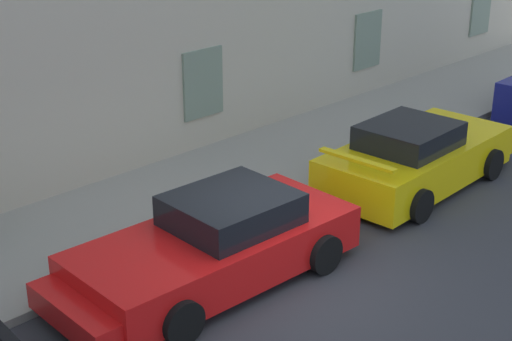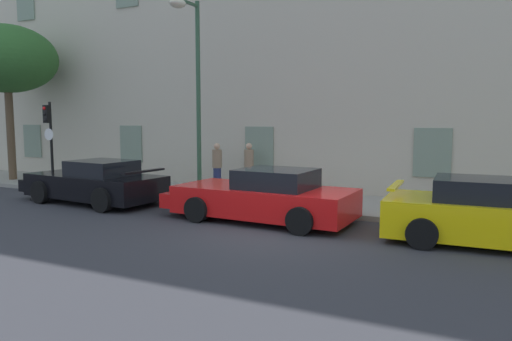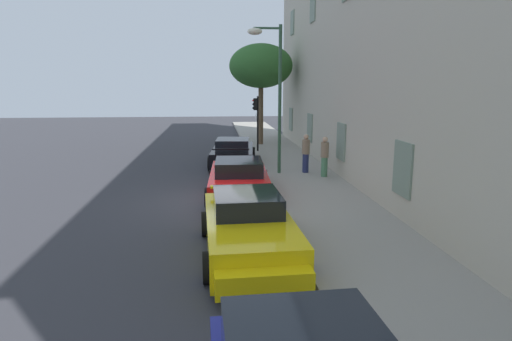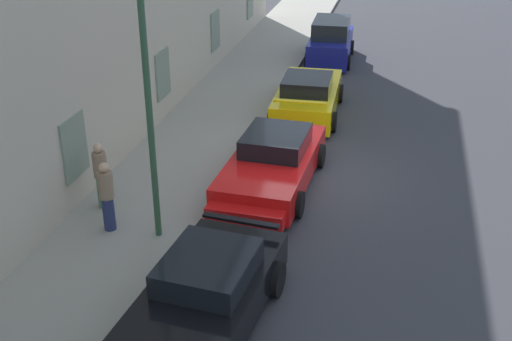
{
  "view_description": "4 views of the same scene",
  "coord_description": "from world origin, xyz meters",
  "px_view_note": "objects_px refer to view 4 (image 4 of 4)",
  "views": [
    {
      "loc": [
        -7.92,
        -7.29,
        6.29
      ],
      "look_at": [
        0.54,
        1.09,
        1.4
      ],
      "focal_mm": 54.98,
      "sensor_mm": 36.0,
      "label": 1
    },
    {
      "loc": [
        4.41,
        -10.25,
        2.63
      ],
      "look_at": [
        -1.22,
        1.32,
        1.23
      ],
      "focal_mm": 33.38,
      "sensor_mm": 36.0,
      "label": 2
    },
    {
      "loc": [
        14.06,
        -0.07,
        3.87
      ],
      "look_at": [
        0.85,
        1.21,
        1.22
      ],
      "focal_mm": 30.13,
      "sensor_mm": 36.0,
      "label": 3
    },
    {
      "loc": [
        -15.24,
        -2.21,
        7.68
      ],
      "look_at": [
        -1.78,
        0.94,
        0.91
      ],
      "focal_mm": 44.53,
      "sensor_mm": 36.0,
      "label": 4
    }
  ],
  "objects_px": {
    "pedestrian_admiring": "(101,175)",
    "hatchback_parked": "(331,42)",
    "sportscar_red_lead": "(198,307)",
    "sportscar_white_middle": "(308,95)",
    "street_lamp": "(164,52)",
    "sportscar_yellow_flank": "(271,167)",
    "pedestrian_strolling": "(107,196)"
  },
  "relations": [
    {
      "from": "pedestrian_admiring",
      "to": "hatchback_parked",
      "type": "bearing_deg",
      "value": -14.61
    },
    {
      "from": "sportscar_white_middle",
      "to": "sportscar_yellow_flank",
      "type": "bearing_deg",
      "value": 179.16
    },
    {
      "from": "sportscar_yellow_flank",
      "to": "sportscar_white_middle",
      "type": "distance_m",
      "value": 5.69
    },
    {
      "from": "street_lamp",
      "to": "sportscar_white_middle",
      "type": "bearing_deg",
      "value": -10.34
    },
    {
      "from": "sportscar_yellow_flank",
      "to": "street_lamp",
      "type": "distance_m",
      "value": 5.05
    },
    {
      "from": "sportscar_white_middle",
      "to": "pedestrian_admiring",
      "type": "relative_size",
      "value": 2.96
    },
    {
      "from": "sportscar_yellow_flank",
      "to": "hatchback_parked",
      "type": "relative_size",
      "value": 1.27
    },
    {
      "from": "street_lamp",
      "to": "pedestrian_strolling",
      "type": "relative_size",
      "value": 3.69
    },
    {
      "from": "sportscar_red_lead",
      "to": "hatchback_parked",
      "type": "relative_size",
      "value": 1.26
    },
    {
      "from": "sportscar_red_lead",
      "to": "sportscar_white_middle",
      "type": "height_order",
      "value": "sportscar_white_middle"
    },
    {
      "from": "sportscar_red_lead",
      "to": "pedestrian_admiring",
      "type": "bearing_deg",
      "value": 43.99
    },
    {
      "from": "sportscar_red_lead",
      "to": "sportscar_white_middle",
      "type": "relative_size",
      "value": 1.04
    },
    {
      "from": "sportscar_yellow_flank",
      "to": "pedestrian_admiring",
      "type": "relative_size",
      "value": 3.08
    },
    {
      "from": "hatchback_parked",
      "to": "street_lamp",
      "type": "distance_m",
      "value": 15.57
    },
    {
      "from": "sportscar_yellow_flank",
      "to": "hatchback_parked",
      "type": "bearing_deg",
      "value": -0.15
    },
    {
      "from": "sportscar_white_middle",
      "to": "street_lamp",
      "type": "height_order",
      "value": "street_lamp"
    },
    {
      "from": "sportscar_yellow_flank",
      "to": "sportscar_white_middle",
      "type": "relative_size",
      "value": 1.04
    },
    {
      "from": "hatchback_parked",
      "to": "street_lamp",
      "type": "relative_size",
      "value": 0.66
    },
    {
      "from": "sportscar_yellow_flank",
      "to": "street_lamp",
      "type": "relative_size",
      "value": 0.83
    },
    {
      "from": "sportscar_yellow_flank",
      "to": "pedestrian_admiring",
      "type": "height_order",
      "value": "pedestrian_admiring"
    },
    {
      "from": "hatchback_parked",
      "to": "pedestrian_strolling",
      "type": "xyz_separation_m",
      "value": [
        -15.1,
        3.11,
        0.2
      ]
    },
    {
      "from": "hatchback_parked",
      "to": "sportscar_red_lead",
      "type": "bearing_deg",
      "value": 179.7
    },
    {
      "from": "sportscar_red_lead",
      "to": "hatchback_parked",
      "type": "xyz_separation_m",
      "value": [
        17.89,
        -0.09,
        0.18
      ]
    },
    {
      "from": "hatchback_parked",
      "to": "pedestrian_strolling",
      "type": "bearing_deg",
      "value": 168.38
    },
    {
      "from": "pedestrian_admiring",
      "to": "pedestrian_strolling",
      "type": "xyz_separation_m",
      "value": [
        -0.93,
        -0.59,
        -0.0
      ]
    },
    {
      "from": "hatchback_parked",
      "to": "sportscar_white_middle",
      "type": "bearing_deg",
      "value": -179.52
    },
    {
      "from": "sportscar_red_lead",
      "to": "street_lamp",
      "type": "xyz_separation_m",
      "value": [
        2.81,
        1.45,
        3.72
      ]
    },
    {
      "from": "sportscar_yellow_flank",
      "to": "pedestrian_strolling",
      "type": "distance_m",
      "value": 4.36
    },
    {
      "from": "street_lamp",
      "to": "sportscar_yellow_flank",
      "type": "bearing_deg",
      "value": -26.34
    },
    {
      "from": "pedestrian_admiring",
      "to": "sportscar_red_lead",
      "type": "bearing_deg",
      "value": -136.01
    },
    {
      "from": "pedestrian_strolling",
      "to": "sportscar_white_middle",
      "type": "bearing_deg",
      "value": -19.83
    },
    {
      "from": "street_lamp",
      "to": "pedestrian_strolling",
      "type": "xyz_separation_m",
      "value": [
        -0.02,
        1.56,
        -3.34
      ]
    }
  ]
}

